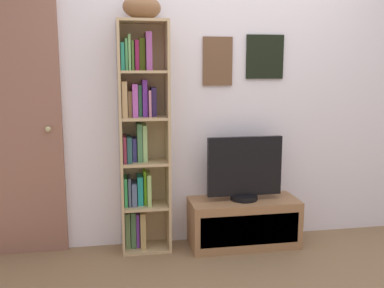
% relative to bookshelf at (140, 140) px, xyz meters
% --- Properties ---
extents(back_wall, '(4.80, 0.08, 2.36)m').
position_rel_bookshelf_xyz_m(back_wall, '(0.70, 0.13, 0.29)').
color(back_wall, white).
rests_on(back_wall, ground).
extents(bookshelf, '(0.38, 0.26, 1.80)m').
position_rel_bookshelf_xyz_m(bookshelf, '(0.00, 0.00, 0.00)').
color(bookshelf, tan).
rests_on(bookshelf, ground).
extents(football, '(0.34, 0.27, 0.18)m').
position_rel_bookshelf_xyz_m(football, '(0.03, -0.03, 0.99)').
color(football, brown).
rests_on(football, bookshelf).
extents(tv_stand, '(0.89, 0.37, 0.39)m').
position_rel_bookshelf_xyz_m(tv_stand, '(0.83, -0.09, -0.70)').
color(tv_stand, '#916744').
rests_on(tv_stand, ground).
extents(television, '(0.61, 0.22, 0.52)m').
position_rel_bookshelf_xyz_m(television, '(0.83, -0.09, -0.26)').
color(television, black).
rests_on(television, tv_stand).
extents(door, '(0.84, 0.09, 2.06)m').
position_rel_bookshelf_xyz_m(door, '(-1.01, 0.07, 0.13)').
color(door, '#895C4D').
rests_on(door, ground).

